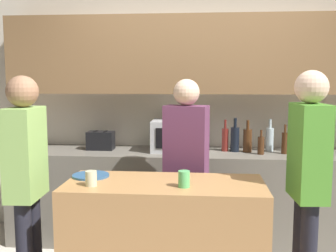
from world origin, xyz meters
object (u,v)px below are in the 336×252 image
(bottle_5, at_px, (285,142))
(cup_1, at_px, (184,179))
(bottle_0, at_px, (225,139))
(bottle_2, at_px, (247,140))
(person_right, at_px, (26,173))
(microwave, at_px, (179,136))
(bottle_3, at_px, (261,145))
(person_left, at_px, (186,160))
(plate_on_island, at_px, (91,175))
(bottle_6, at_px, (293,140))
(person_center, at_px, (308,172))
(cup_0, at_px, (91,178))
(toaster, at_px, (101,140))
(bottle_7, at_px, (307,144))
(bottle_4, at_px, (270,139))
(bottle_1, at_px, (235,139))

(bottle_5, bearing_deg, cup_1, -124.96)
(bottle_0, relative_size, bottle_2, 1.00)
(person_right, bearing_deg, microwave, 140.40)
(bottle_3, height_order, person_left, person_left)
(bottle_3, distance_m, plate_on_island, 1.67)
(bottle_2, distance_m, bottle_6, 0.45)
(person_center, bearing_deg, bottle_5, -7.59)
(microwave, distance_m, cup_0, 1.44)
(toaster, relative_size, bottle_5, 0.93)
(person_center, bearing_deg, bottle_7, -17.77)
(bottle_2, relative_size, person_center, 0.19)
(bottle_0, relative_size, person_left, 0.19)
(bottle_5, relative_size, person_right, 0.17)
(bottle_0, distance_m, bottle_5, 0.56)
(bottle_7, bearing_deg, bottle_4, 162.22)
(toaster, xyz_separation_m, bottle_5, (1.78, -0.06, 0.02))
(toaster, bearing_deg, microwave, -0.11)
(bottle_4, bearing_deg, bottle_3, -121.24)
(bottle_4, distance_m, person_center, 1.23)
(bottle_5, height_order, plate_on_island, bottle_5)
(toaster, distance_m, cup_1, 1.60)
(bottle_6, relative_size, person_left, 0.19)
(bottle_5, relative_size, person_left, 0.17)
(bottle_2, relative_size, bottle_5, 1.11)
(bottle_4, xyz_separation_m, cup_1, (-0.77, -1.39, -0.05))
(cup_1, relative_size, person_center, 0.06)
(bottle_2, height_order, plate_on_island, bottle_2)
(toaster, bearing_deg, bottle_3, -4.30)
(toaster, bearing_deg, person_left, -37.74)
(person_center, bearing_deg, bottle_6, -12.18)
(toaster, height_order, person_center, person_center)
(bottle_5, height_order, cup_1, bottle_5)
(microwave, height_order, bottle_7, microwave)
(bottle_2, height_order, person_center, person_center)
(bottle_7, height_order, plate_on_island, bottle_7)
(bottle_7, xyz_separation_m, person_left, (-1.11, -0.64, -0.05))
(bottle_4, relative_size, cup_1, 2.96)
(toaster, distance_m, bottle_1, 1.32)
(bottle_4, height_order, cup_1, bottle_4)
(bottle_4, distance_m, person_right, 2.27)
(bottle_2, relative_size, bottle_3, 1.34)
(microwave, xyz_separation_m, person_center, (0.93, -1.16, -0.06))
(toaster, height_order, bottle_4, bottle_4)
(bottle_7, bearing_deg, bottle_5, -173.64)
(person_left, bearing_deg, bottle_4, -124.22)
(microwave, relative_size, bottle_6, 1.73)
(toaster, relative_size, bottle_0, 0.84)
(bottle_5, xyz_separation_m, plate_on_island, (-1.56, -1.05, -0.09))
(bottle_7, relative_size, person_left, 0.16)
(bottle_2, bearing_deg, toaster, 179.66)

